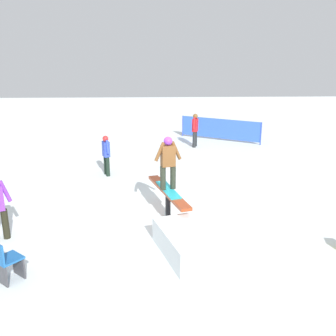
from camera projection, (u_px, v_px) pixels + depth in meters
ground_plane at (168, 218)px, 9.96m from camera, size 60.00×60.00×0.00m
rail_feature at (168, 194)px, 9.77m from camera, size 2.56×1.03×0.79m
snow_kicker_ramp at (198, 241)px, 8.14m from camera, size 2.16×1.96×0.56m
main_rider_on_rail at (168, 164)px, 9.53m from camera, size 1.42×0.72×1.42m
bystander_red at (195, 128)px, 17.49m from camera, size 0.67×0.33×1.56m
bystander_blue at (106, 153)px, 13.31m from camera, size 0.58×0.31×1.45m
folding_chair at (6, 262)px, 7.06m from camera, size 0.62×0.62×0.88m
safety_fence at (220, 129)px, 18.90m from camera, size 2.26×3.65×1.10m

